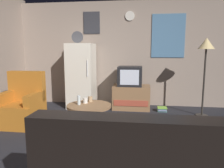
# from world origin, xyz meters

# --- Properties ---
(ground_plane) EXTENTS (12.00, 12.00, 0.00)m
(ground_plane) POSITION_xyz_m (0.00, 0.00, 0.00)
(ground_plane) COLOR #232328
(wall_with_art) EXTENTS (5.20, 0.12, 2.50)m
(wall_with_art) POSITION_xyz_m (0.01, 2.45, 1.26)
(wall_with_art) COLOR gray
(wall_with_art) RESTS_ON ground_plane
(fridge) EXTENTS (0.60, 0.62, 1.77)m
(fridge) POSITION_xyz_m (-0.89, 2.03, 0.75)
(fridge) COLOR silver
(fridge) RESTS_ON ground_plane
(tv_stand) EXTENTS (0.84, 0.53, 0.54)m
(tv_stand) POSITION_xyz_m (0.29, 2.03, 0.27)
(tv_stand) COLOR #8E6642
(tv_stand) RESTS_ON ground_plane
(crt_tv) EXTENTS (0.54, 0.51, 0.44)m
(crt_tv) POSITION_xyz_m (0.25, 2.03, 0.76)
(crt_tv) COLOR black
(crt_tv) RESTS_ON tv_stand
(standing_lamp) EXTENTS (0.32, 0.32, 1.59)m
(standing_lamp) POSITION_xyz_m (1.77, 1.65, 1.36)
(standing_lamp) COLOR #332D28
(standing_lamp) RESTS_ON ground_plane
(coffee_table) EXTENTS (0.72, 0.72, 0.48)m
(coffee_table) POSITION_xyz_m (-0.32, 0.44, 0.24)
(coffee_table) COLOR #8E6642
(coffee_table) RESTS_ON ground_plane
(wine_glass) EXTENTS (0.05, 0.05, 0.15)m
(wine_glass) POSITION_xyz_m (-0.49, 0.42, 0.55)
(wine_glass) COLOR silver
(wine_glass) RESTS_ON coffee_table
(mug_ceramic_white) EXTENTS (0.08, 0.08, 0.09)m
(mug_ceramic_white) POSITION_xyz_m (-0.41, 0.54, 0.52)
(mug_ceramic_white) COLOR silver
(mug_ceramic_white) RESTS_ON coffee_table
(mug_ceramic_tan) EXTENTS (0.08, 0.08, 0.09)m
(mug_ceramic_tan) POSITION_xyz_m (-0.35, 0.65, 0.52)
(mug_ceramic_tan) COLOR tan
(mug_ceramic_tan) RESTS_ON coffee_table
(armchair) EXTENTS (0.68, 0.68, 0.96)m
(armchair) POSITION_xyz_m (-1.64, 0.70, 0.34)
(armchair) COLOR #B2661E
(armchair) RESTS_ON ground_plane
(book_stack) EXTENTS (0.20, 0.17, 0.10)m
(book_stack) POSITION_xyz_m (0.98, 1.88, 0.05)
(book_stack) COLOR #68AEA7
(book_stack) RESTS_ON ground_plane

